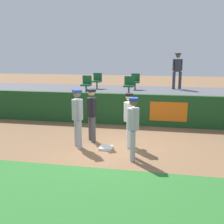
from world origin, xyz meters
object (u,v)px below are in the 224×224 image
object	(u,v)px
seat_back_center	(135,81)
seat_front_left	(86,83)
player_fielder_home	(129,116)
player_umpire	(92,111)
seat_front_center	(129,84)
player_runner_visitor	(133,124)
spectator_hooded	(177,68)
player_coach_visitor	(78,115)
seat_back_left	(97,80)
first_base	(106,148)

from	to	relation	value
seat_back_center	seat_front_left	world-z (taller)	same
seat_front_left	player_fielder_home	bearing A→B (deg)	-58.06
player_umpire	seat_front_center	bearing A→B (deg)	137.06
player_runner_visitor	seat_back_center	distance (m)	7.23
player_fielder_home	player_umpire	world-z (taller)	player_umpire
seat_front_center	spectator_hooded	size ratio (longest dim) A/B	0.44
player_coach_visitor	seat_back_left	size ratio (longest dim) A/B	2.22
player_fielder_home	player_umpire	distance (m)	1.37
seat_front_left	seat_back_left	bearing A→B (deg)	87.75
player_fielder_home	player_coach_visitor	size ratio (longest dim) A/B	0.94
seat_back_left	seat_front_center	xyz separation A→B (m)	(1.99, -1.80, 0.00)
player_runner_visitor	seat_front_left	bearing A→B (deg)	-158.18
first_base	seat_front_center	world-z (taller)	seat_front_center
seat_front_left	spectator_hooded	size ratio (longest dim) A/B	0.44
spectator_hooded	seat_front_center	bearing A→B (deg)	29.95
player_umpire	seat_back_center	xyz separation A→B (m)	(0.80, 5.75, 0.52)
seat_back_center	player_coach_visitor	bearing A→B (deg)	-99.42
player_fielder_home	player_umpire	xyz separation A→B (m)	(-1.33, 0.32, 0.04)
seat_front_left	player_umpire	bearing A→B (deg)	-71.28
seat_back_left	seat_front_center	world-z (taller)	same
player_runner_visitor	player_umpire	distance (m)	2.13
first_base	player_fielder_home	xyz separation A→B (m)	(0.68, 0.40, 0.97)
player_coach_visitor	seat_front_left	xyz separation A→B (m)	(-1.07, 4.66, 0.48)
player_fielder_home	player_umpire	bearing A→B (deg)	-112.87
player_fielder_home	seat_front_left	size ratio (longest dim) A/B	2.08
player_umpire	player_runner_visitor	bearing A→B (deg)	15.66
seat_back_left	player_fielder_home	bearing A→B (deg)	-66.88
first_base	spectator_hooded	world-z (taller)	spectator_hooded
player_runner_visitor	first_base	bearing A→B (deg)	-133.19
player_umpire	seat_front_center	size ratio (longest dim) A/B	2.15
player_coach_visitor	player_runner_visitor	bearing A→B (deg)	36.19
player_runner_visitor	seat_front_left	distance (m)	6.14
seat_front_center	player_coach_visitor	bearing A→B (deg)	-102.00
seat_back_left	seat_front_left	bearing A→B (deg)	-92.25
player_coach_visitor	player_umpire	size ratio (longest dim) A/B	1.03
player_runner_visitor	player_coach_visitor	distance (m)	1.99
first_base	seat_back_center	size ratio (longest dim) A/B	0.48
first_base	seat_front_left	world-z (taller)	seat_front_left
player_runner_visitor	player_umpire	xyz separation A→B (m)	(-1.59, 1.42, 0.01)
first_base	player_coach_visitor	world-z (taller)	player_coach_visitor
player_fielder_home	spectator_hooded	xyz separation A→B (m)	(1.63, 6.72, 1.18)
seat_back_left	seat_front_left	xyz separation A→B (m)	(-0.07, -1.80, -0.00)
seat_back_center	player_fielder_home	bearing A→B (deg)	-85.06
player_runner_visitor	seat_front_left	xyz separation A→B (m)	(-2.93, 5.37, 0.53)
player_coach_visitor	seat_back_center	world-z (taller)	seat_back_center
first_base	seat_front_left	size ratio (longest dim) A/B	0.48
seat_front_left	seat_back_center	bearing A→B (deg)	40.06
player_umpire	player_coach_visitor	bearing A→B (deg)	-53.61
player_umpire	seat_front_left	bearing A→B (deg)	166.09
player_fielder_home	spectator_hooded	bearing A→B (deg)	157.19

